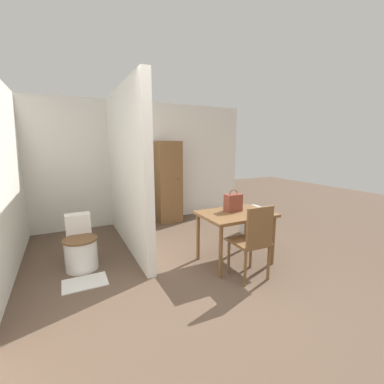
{
  "coord_description": "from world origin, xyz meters",
  "views": [
    {
      "loc": [
        -1.37,
        -1.75,
        1.66
      ],
      "look_at": [
        0.28,
        1.54,
        0.97
      ],
      "focal_mm": 24.0,
      "sensor_mm": 36.0,
      "label": 1
    }
  ],
  "objects_px": {
    "wooden_cabinet": "(168,182)",
    "space_heater": "(251,220)",
    "toilet": "(81,248)",
    "dining_table": "(235,219)",
    "wooden_chair": "(253,240)",
    "handbag": "(233,202)"
  },
  "relations": [
    {
      "from": "wooden_chair",
      "to": "handbag",
      "type": "distance_m",
      "value": 0.68
    },
    {
      "from": "dining_table",
      "to": "space_heater",
      "type": "relative_size",
      "value": 1.93
    },
    {
      "from": "toilet",
      "to": "wooden_cabinet",
      "type": "relative_size",
      "value": 0.41
    },
    {
      "from": "dining_table",
      "to": "wooden_chair",
      "type": "relative_size",
      "value": 1.03
    },
    {
      "from": "toilet",
      "to": "wooden_cabinet",
      "type": "bearing_deg",
      "value": 38.6
    },
    {
      "from": "dining_table",
      "to": "handbag",
      "type": "distance_m",
      "value": 0.23
    },
    {
      "from": "handbag",
      "to": "dining_table",
      "type": "bearing_deg",
      "value": -101.83
    },
    {
      "from": "wooden_chair",
      "to": "space_heater",
      "type": "relative_size",
      "value": 1.87
    },
    {
      "from": "wooden_chair",
      "to": "toilet",
      "type": "relative_size",
      "value": 1.36
    },
    {
      "from": "dining_table",
      "to": "handbag",
      "type": "relative_size",
      "value": 3.14
    },
    {
      "from": "wooden_chair",
      "to": "space_heater",
      "type": "bearing_deg",
      "value": 52.8
    },
    {
      "from": "wooden_chair",
      "to": "space_heater",
      "type": "xyz_separation_m",
      "value": [
        1.09,
        1.35,
        -0.26
      ]
    },
    {
      "from": "toilet",
      "to": "space_heater",
      "type": "relative_size",
      "value": 1.38
    },
    {
      "from": "wooden_cabinet",
      "to": "space_heater",
      "type": "bearing_deg",
      "value": -51.8
    },
    {
      "from": "wooden_chair",
      "to": "wooden_cabinet",
      "type": "xyz_separation_m",
      "value": [
        -0.02,
        2.76,
        0.34
      ]
    },
    {
      "from": "wooden_cabinet",
      "to": "space_heater",
      "type": "height_order",
      "value": "wooden_cabinet"
    },
    {
      "from": "dining_table",
      "to": "wooden_cabinet",
      "type": "relative_size",
      "value": 0.57
    },
    {
      "from": "dining_table",
      "to": "space_heater",
      "type": "distance_m",
      "value": 1.36
    },
    {
      "from": "wooden_chair",
      "to": "space_heater",
      "type": "distance_m",
      "value": 1.75
    },
    {
      "from": "wooden_cabinet",
      "to": "space_heater",
      "type": "distance_m",
      "value": 1.89
    },
    {
      "from": "dining_table",
      "to": "toilet",
      "type": "xyz_separation_m",
      "value": [
        -1.96,
        0.79,
        -0.35
      ]
    },
    {
      "from": "handbag",
      "to": "wooden_cabinet",
      "type": "xyz_separation_m",
      "value": [
        -0.14,
        2.17,
        0.01
      ]
    }
  ]
}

